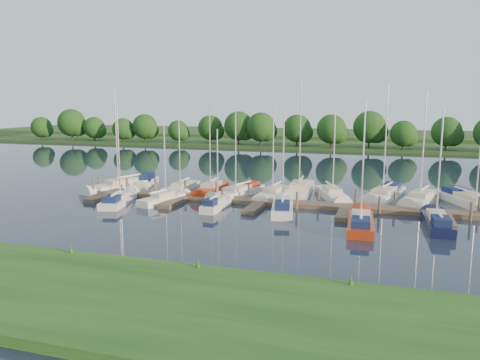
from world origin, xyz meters
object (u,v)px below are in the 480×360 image
(sailboat_s_2, at_px, (216,205))
(dock, at_px, (260,203))
(sailboat_n_5, at_px, (274,195))
(sailboat_n_0, at_px, (120,187))
(motorboat, at_px, (147,182))

(sailboat_s_2, bearing_deg, dock, 38.21)
(dock, xyz_separation_m, sailboat_n_5, (0.31, 4.00, 0.08))
(sailboat_n_5, bearing_deg, sailboat_s_2, 66.20)
(sailboat_n_0, relative_size, motorboat, 1.94)
(dock, xyz_separation_m, sailboat_s_2, (-3.42, -2.73, 0.13))
(dock, distance_m, sailboat_n_5, 4.01)
(sailboat_n_5, distance_m, sailboat_s_2, 7.69)
(sailboat_n_0, xyz_separation_m, motorboat, (1.43, 3.50, 0.07))
(dock, distance_m, sailboat_s_2, 4.38)
(sailboat_n_5, bearing_deg, dock, 90.80)
(sailboat_n_0, relative_size, sailboat_n_5, 1.13)
(motorboat, bearing_deg, sailboat_n_5, 154.55)
(sailboat_n_0, bearing_deg, motorboat, -91.49)
(motorboat, height_order, sailboat_s_2, sailboat_s_2)
(sailboat_s_2, bearing_deg, sailboat_n_0, 156.16)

